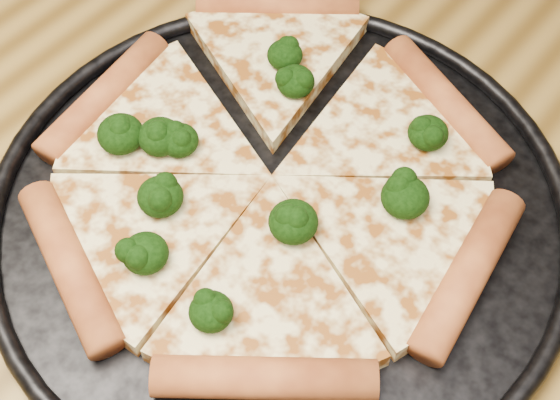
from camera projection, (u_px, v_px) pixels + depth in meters
The scene contains 4 objects.
dining_table at pixel (187, 262), 0.62m from camera, with size 1.20×0.90×0.75m.
pizza_pan at pixel (280, 207), 0.53m from camera, with size 0.39×0.39×0.02m.
pizza at pixel (272, 172), 0.54m from camera, with size 0.33×0.35×0.02m.
broccoli_florets at pixel (244, 167), 0.53m from camera, with size 0.21×0.22×0.02m.
Camera 1 is at (0.26, -0.20, 1.19)m, focal length 51.16 mm.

